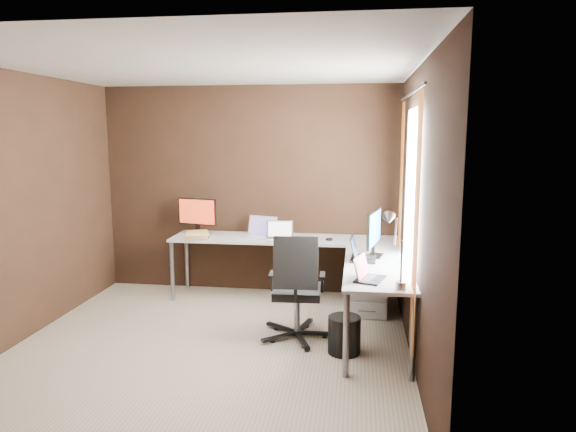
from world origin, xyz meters
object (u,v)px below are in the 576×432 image
at_px(monitor_left, 197,214).
at_px(drawer_pedestal, 367,285).
at_px(monitor_right, 374,230).
at_px(laptop_white, 260,233).
at_px(laptop_black_small, 367,275).
at_px(book_stack, 197,235).
at_px(laptop_silver, 280,235).
at_px(office_chair, 297,308).
at_px(laptop_black_big, 360,254).
at_px(desk_lamp, 393,240).
at_px(wastebasket, 344,335).

bearing_deg(monitor_left, drawer_pedestal, 0.64).
relative_size(monitor_right, laptop_white, 1.34).
distance_m(laptop_black_small, book_stack, 2.39).
height_order(laptop_silver, office_chair, office_chair).
xyz_separation_m(drawer_pedestal, monitor_right, (0.05, -0.43, 0.69)).
bearing_deg(laptop_black_small, laptop_black_big, 22.38).
bearing_deg(laptop_silver, desk_lamp, -63.16).
xyz_separation_m(laptop_white, book_stack, (-0.71, -0.19, -0.01)).
bearing_deg(book_stack, laptop_white, 14.94).
height_order(monitor_right, wastebasket, monitor_right).
bearing_deg(wastebasket, desk_lamp, -41.64).
relative_size(monitor_right, book_stack, 1.79).
bearing_deg(office_chair, drawer_pedestal, 48.25).
height_order(monitor_right, desk_lamp, desk_lamp).
bearing_deg(monitor_right, office_chair, 132.23).
distance_m(monitor_left, laptop_white, 0.81).
xyz_separation_m(monitor_right, laptop_black_small, (-0.08, -0.84, -0.22)).
relative_size(drawer_pedestal, monitor_right, 1.09).
xyz_separation_m(laptop_black_big, desk_lamp, (0.25, -0.86, 0.33)).
bearing_deg(wastebasket, laptop_black_small, -42.49).
bearing_deg(monitor_left, monitor_right, -9.99).
bearing_deg(laptop_silver, drawer_pedestal, -21.89).
xyz_separation_m(laptop_white, laptop_silver, (0.24, -0.09, -0.01)).
relative_size(monitor_left, laptop_black_small, 1.43).
bearing_deg(desk_lamp, wastebasket, 130.65).
distance_m(monitor_right, wastebasket, 1.09).
relative_size(laptop_white, wastebasket, 1.23).
height_order(drawer_pedestal, book_stack, book_stack).
bearing_deg(laptop_black_small, desk_lamp, -113.00).
distance_m(monitor_right, laptop_black_small, 0.87).
height_order(drawer_pedestal, laptop_silver, laptop_silver).
distance_m(laptop_black_small, desk_lamp, 0.42).
relative_size(laptop_black_small, desk_lamp, 0.57).
height_order(desk_lamp, wastebasket, desk_lamp).
bearing_deg(monitor_left, wastebasket, -27.66).
xyz_separation_m(monitor_left, laptop_white, (0.79, -0.08, -0.19)).
height_order(monitor_right, book_stack, monitor_right).
bearing_deg(book_stack, laptop_black_small, -36.66).
bearing_deg(monitor_left, desk_lamp, -27.93).
bearing_deg(wastebasket, laptop_white, 125.32).
distance_m(office_chair, wastebasket, 0.55).
relative_size(drawer_pedestal, laptop_black_big, 1.68).
height_order(drawer_pedestal, wastebasket, drawer_pedestal).
bearing_deg(monitor_left, book_stack, -60.97).
bearing_deg(laptop_silver, monitor_left, 163.17).
xyz_separation_m(laptop_black_big, office_chair, (-0.58, -0.26, -0.48)).
distance_m(laptop_black_big, wastebasket, 0.82).
distance_m(laptop_white, laptop_black_small, 2.02).
distance_m(laptop_black_small, wastebasket, 0.66).
xyz_separation_m(laptop_black_small, book_stack, (-1.92, 1.43, -0.00)).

